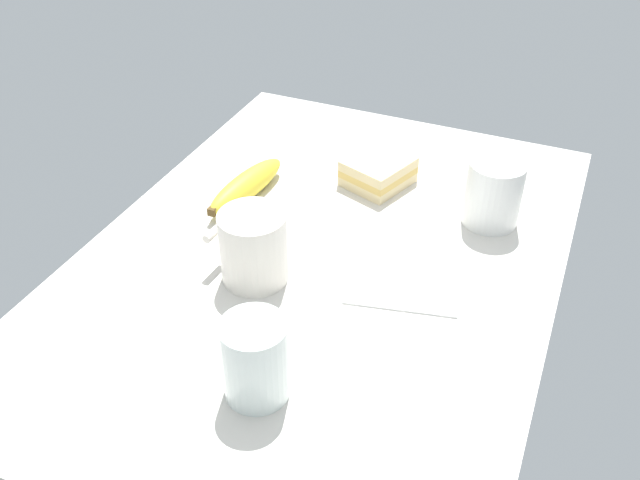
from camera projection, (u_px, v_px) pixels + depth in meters
The scene contains 7 objects.
tabletop at pixel (320, 263), 97.85cm from camera, with size 90.00×64.00×2.00cm, color beige.
coffee_mug_black at pixel (493, 192), 101.25cm from camera, with size 10.39×8.95×9.98cm.
coffee_mug_milky at pixel (253, 246), 90.70cm from camera, with size 8.93×11.27×10.08cm.
sandwich_main at pixel (378, 172), 111.45cm from camera, with size 12.09×11.50×4.40cm.
glass_of_milk at pixel (256, 362), 75.06cm from camera, with size 7.41×7.41×10.02cm.
banana at pixel (246, 186), 108.38cm from camera, with size 18.07×6.75×4.11cm.
paper_napkin at pixel (404, 274), 94.06cm from camera, with size 14.80×14.80×0.30cm, color white.
Camera 1 is at (-70.27, -29.98, 62.23)cm, focal length 39.01 mm.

